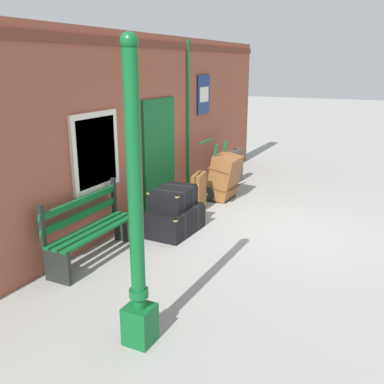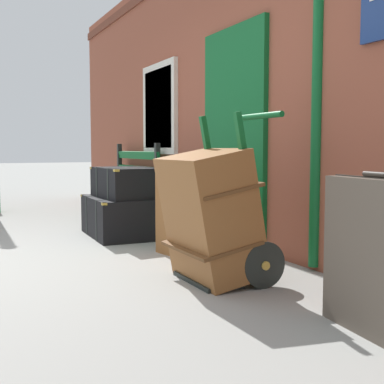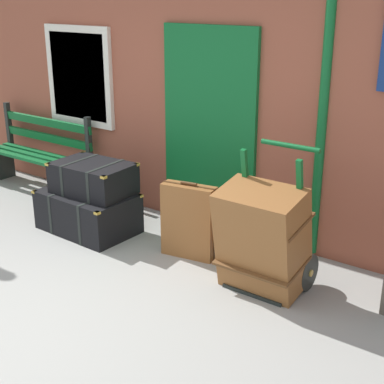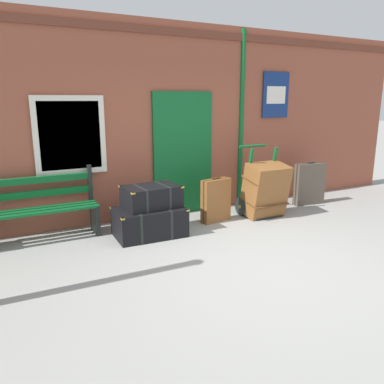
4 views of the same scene
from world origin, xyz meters
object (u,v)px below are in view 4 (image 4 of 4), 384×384
steamer_trunk_middle (151,196)px  suitcase_cream (310,184)px  steamer_trunk_base (150,222)px  suitcase_beige (216,200)px  porters_trolley (259,199)px  large_brown_trunk (265,190)px  platform_bench (40,210)px

steamer_trunk_middle → suitcase_cream: size_ratio=1.00×
steamer_trunk_base → suitcase_beige: bearing=6.5°
porters_trolley → suitcase_beige: (-0.88, -0.01, 0.09)m
steamer_trunk_base → suitcase_beige: size_ratio=1.37×
porters_trolley → large_brown_trunk: (0.00, -0.17, 0.20)m
large_brown_trunk → suitcase_beige: 0.90m
steamer_trunk_middle → suitcase_beige: suitcase_beige is taller
steamer_trunk_middle → porters_trolley: bearing=2.8°
suitcase_beige → steamer_trunk_base: bearing=-173.5°
porters_trolley → large_brown_trunk: 0.27m
steamer_trunk_middle → porters_trolley: 2.07m
platform_bench → steamer_trunk_middle: platform_bench is taller
steamer_trunk_middle → suitcase_cream: bearing=3.2°
platform_bench → steamer_trunk_middle: bearing=-19.0°
porters_trolley → large_brown_trunk: size_ratio=1.27×
steamer_trunk_middle → large_brown_trunk: size_ratio=0.88×
platform_bench → large_brown_trunk: size_ratio=1.69×
porters_trolley → steamer_trunk_middle: bearing=-177.2°
suitcase_cream → platform_bench: bearing=176.1°
steamer_trunk_base → suitcase_beige: 1.24m
steamer_trunk_middle → large_brown_trunk: bearing=-2.1°
platform_bench → steamer_trunk_base: (1.44, -0.57, -0.23)m
platform_bench → porters_trolley: porters_trolley is taller
porters_trolley → suitcase_beige: porters_trolley is taller
porters_trolley → suitcase_cream: (1.26, 0.09, 0.13)m
steamer_trunk_middle → suitcase_beige: bearing=4.3°
steamer_trunk_middle → large_brown_trunk: 2.05m
steamer_trunk_middle → suitcase_beige: (1.16, 0.09, -0.22)m
platform_bench → steamer_trunk_base: bearing=-21.5°
platform_bench → porters_trolley: (3.54, -0.42, -0.17)m
suitcase_cream → suitcase_beige: bearing=-177.4°
steamer_trunk_base → suitcase_cream: 3.38m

